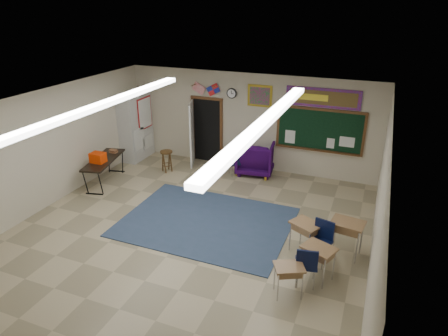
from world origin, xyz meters
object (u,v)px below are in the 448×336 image
at_px(wingback_armchair, 256,157).
at_px(folding_table, 105,170).
at_px(wooden_stool, 167,161).
at_px(student_desk_front_left, 305,236).
at_px(student_desk_front_right, 346,237).

relative_size(wingback_armchair, folding_table, 0.59).
height_order(wingback_armchair, wooden_stool, wingback_armchair).
height_order(student_desk_front_left, wooden_stool, student_desk_front_left).
relative_size(wingback_armchair, wooden_stool, 1.66).
height_order(wingback_armchair, student_desk_front_right, wingback_armchair).
bearing_deg(student_desk_front_left, wingback_armchair, 149.08).
distance_m(student_desk_front_left, student_desk_front_right, 0.85).
distance_m(student_desk_front_right, folding_table, 7.04).
bearing_deg(student_desk_front_right, folding_table, 179.47).
xyz_separation_m(wingback_armchair, folding_table, (-3.88, -2.36, -0.10)).
height_order(wingback_armchair, folding_table, folding_table).
xyz_separation_m(student_desk_front_left, student_desk_front_right, (0.81, 0.24, 0.04)).
distance_m(folding_table, wooden_stool, 1.90).
bearing_deg(wingback_armchair, student_desk_front_right, 124.10).
bearing_deg(wingback_armchair, folding_table, 23.52).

